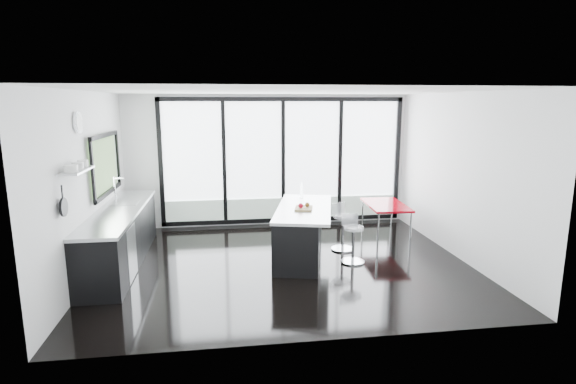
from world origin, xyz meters
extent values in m
cube|color=black|center=(0.00, 0.00, 0.00)|extent=(6.00, 5.00, 0.00)
cube|color=white|center=(0.00, 0.00, 2.80)|extent=(6.00, 5.00, 0.00)
cube|color=silver|center=(0.00, 2.50, 1.40)|extent=(6.00, 0.00, 2.80)
cube|color=white|center=(0.30, 2.47, 1.40)|extent=(5.00, 0.02, 2.50)
cube|color=gray|center=(0.30, 2.43, 0.37)|extent=(5.00, 0.02, 0.44)
cube|color=black|center=(-0.95, 2.43, 1.40)|extent=(0.08, 0.04, 2.50)
cube|color=black|center=(0.30, 2.43, 1.40)|extent=(0.08, 0.04, 2.50)
cube|color=black|center=(1.55, 2.43, 1.40)|extent=(0.08, 0.04, 2.50)
cube|color=silver|center=(0.00, -2.50, 1.40)|extent=(6.00, 0.00, 2.80)
cube|color=silver|center=(-3.00, 0.00, 1.40)|extent=(0.00, 5.00, 2.80)
cube|color=#506D43|center=(-2.97, 0.90, 1.60)|extent=(0.02, 1.60, 0.90)
cube|color=#AAADAF|center=(-2.87, -0.85, 1.75)|extent=(0.25, 0.80, 0.03)
cylinder|color=white|center=(-2.97, -0.30, 2.35)|extent=(0.04, 0.30, 0.30)
cylinder|color=black|center=(-2.94, -1.25, 1.35)|extent=(0.03, 0.24, 0.24)
cube|color=silver|center=(3.00, 0.00, 1.40)|extent=(0.00, 5.00, 2.80)
cube|color=black|center=(-2.67, 0.40, 0.43)|extent=(0.65, 3.20, 0.87)
cube|color=#AAADAF|center=(-2.67, 0.40, 0.90)|extent=(0.69, 3.24, 0.05)
cube|color=#AAADAF|center=(-2.67, 0.90, 0.90)|extent=(0.45, 0.48, 0.06)
cylinder|color=silver|center=(-2.82, 0.90, 1.14)|extent=(0.02, 0.02, 0.44)
cube|color=#AAADAF|center=(-2.36, -0.35, 0.42)|extent=(0.03, 0.60, 0.80)
cube|color=black|center=(0.31, 0.35, 0.41)|extent=(1.18, 2.19, 0.82)
cube|color=#AAADAF|center=(0.38, 0.33, 0.85)|extent=(1.38, 2.29, 0.05)
cube|color=#957F50|center=(0.35, 0.19, 0.88)|extent=(0.37, 0.43, 0.03)
sphere|color=maroon|center=(0.29, 0.16, 0.94)|extent=(0.10, 0.10, 0.09)
sphere|color=#5C3B0F|center=(0.42, 0.22, 0.94)|extent=(0.10, 0.10, 0.08)
cylinder|color=silver|center=(0.46, 1.04, 1.00)|extent=(0.08, 0.08, 0.26)
cylinder|color=silver|center=(1.13, -0.11, 0.31)|extent=(0.47, 0.47, 0.62)
cylinder|color=silver|center=(1.14, 0.56, 0.33)|extent=(0.54, 0.54, 0.65)
cube|color=#95010E|center=(2.17, 1.20, 0.34)|extent=(0.79, 1.30, 0.68)
camera|label=1|loc=(-0.94, -7.02, 2.62)|focal=28.00mm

